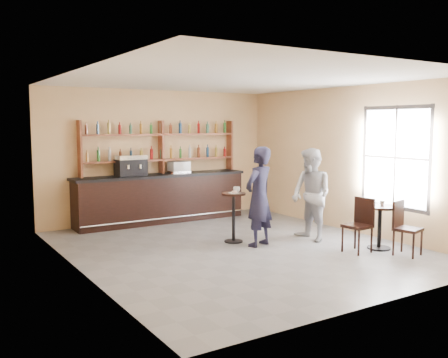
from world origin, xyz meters
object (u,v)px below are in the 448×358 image
pastry_case (179,167)px  cafe_table (380,227)px  chair_west (357,225)px  man_main (259,197)px  espresso_machine (131,166)px  pedestal_table (234,218)px  chair_south (408,229)px  bar_counter (161,198)px  patron_second (311,195)px

pastry_case → cafe_table: 5.09m
pastry_case → chair_west: pastry_case is taller
man_main → espresso_machine: bearing=-86.4°
pedestal_table → chair_south: 3.30m
chair_west → chair_south: (0.60, -0.65, -0.01)m
chair_west → chair_south: 0.88m
espresso_machine → man_main: man_main is taller
cafe_table → bar_counter: bearing=117.1°
bar_counter → pedestal_table: 2.71m
pedestal_table → chair_south: (2.09, -2.55, -0.01)m
espresso_machine → chair_south: 6.21m
pastry_case → man_main: bearing=-79.2°
bar_counter → pastry_case: size_ratio=9.07×
pedestal_table → man_main: bearing=-64.3°
bar_counter → chair_south: bar_counter is taller
espresso_machine → pastry_case: bearing=0.2°
espresso_machine → bar_counter: bearing=0.2°
pastry_case → chair_south: 5.65m
espresso_machine → chair_west: 5.35m
cafe_table → chair_west: size_ratio=0.82×
cafe_table → pedestal_table: bearing=136.4°
chair_west → patron_second: 1.26m
man_main → chair_south: man_main is taller
cafe_table → patron_second: bearing=117.3°
espresso_machine → pedestal_table: bearing=-67.5°
pastry_case → chair_west: 4.85m
patron_second → pedestal_table: bearing=-114.4°
cafe_table → espresso_machine: bearing=124.1°
cafe_table → chair_south: (0.05, -0.60, 0.08)m
espresso_machine → man_main: (1.35, -3.21, -0.44)m
pastry_case → patron_second: (1.26, -3.41, -0.37)m
pedestal_table → man_main: size_ratio=0.51×
chair_south → pedestal_table: bearing=114.5°
pastry_case → chair_west: bearing=-64.7°
pedestal_table → pastry_case: bearing=86.7°
pedestal_table → chair_west: chair_west is taller
pedestal_table → patron_second: bearing=-27.1°
bar_counter → patron_second: bearing=-63.0°
bar_counter → pastry_case: 0.87m
espresso_machine → pedestal_table: espresso_machine is taller
chair_south → cafe_table: bearing=79.9°
pastry_case → pedestal_table: 2.82m
man_main → chair_west: size_ratio=1.92×
pastry_case → cafe_table: (1.89, -4.64, -0.90)m
pastry_case → patron_second: size_ratio=0.25×
chair_south → pastry_case: bearing=95.4°
patron_second → bar_counter: bearing=-150.3°
espresso_machine → chair_south: bearing=-58.4°
man_main → chair_west: man_main is taller
pastry_case → man_main: (0.10, -3.21, -0.34)m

